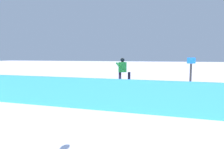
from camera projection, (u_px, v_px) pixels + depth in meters
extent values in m
plane|color=white|center=(109.00, 94.00, 10.50)|extent=(120.00, 120.00, 0.00)
cube|color=blue|center=(109.00, 90.00, 10.47)|extent=(6.01, 0.79, 0.49)
cube|color=red|center=(109.00, 92.00, 10.48)|extent=(6.02, 0.80, 0.12)
cube|color=#96979E|center=(109.00, 85.00, 10.45)|extent=(6.02, 0.85, 0.04)
cube|color=#368B47|center=(124.00, 85.00, 10.19)|extent=(1.52, 0.81, 0.01)
cylinder|color=black|center=(120.00, 79.00, 10.13)|extent=(0.18, 0.18, 0.68)
cylinder|color=black|center=(129.00, 78.00, 10.19)|extent=(0.18, 0.18, 0.68)
cube|color=green|center=(122.00, 67.00, 10.08)|extent=(0.46, 0.37, 0.53)
sphere|color=black|center=(122.00, 60.00, 10.05)|extent=(0.22, 0.22, 0.22)
cylinder|color=green|center=(120.00, 67.00, 9.90)|extent=(0.41, 0.23, 0.49)
cylinder|color=green|center=(124.00, 66.00, 10.26)|extent=(0.21, 0.15, 0.56)
cube|color=#2A80E8|center=(88.00, 94.00, 7.45)|extent=(12.85, 0.64, 1.24)
cylinder|color=#262628|center=(190.00, 80.00, 9.70)|extent=(0.10, 0.10, 1.70)
cube|color=blue|center=(191.00, 61.00, 9.60)|extent=(0.40, 0.04, 0.30)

